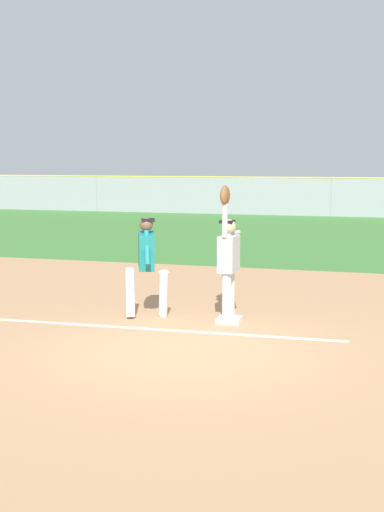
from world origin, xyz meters
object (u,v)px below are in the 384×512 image
first_base (229,320)px  baseball (228,192)px  parked_car_white (269,197)px  parked_car_blue (369,198)px  fielder (228,256)px  runner (147,260)px

first_base → baseball: 2.12m
baseball → parked_car_white: bearing=98.3°
first_base → parked_car_blue: bearing=87.1°
fielder → runner: 1.42m
baseball → parked_car_blue: bearing=87.0°
fielder → runner: bearing=6.4°
baseball → parked_car_white: 26.85m
parked_car_white → first_base: bearing=-79.5°
parked_car_white → parked_car_blue: (5.28, 0.23, 0.00)m
first_base → parked_car_white: parked_car_white is taller
runner → parked_car_blue: runner is taller
first_base → fielder: (-0.02, -0.01, 1.08)m
fielder → baseball: size_ratio=30.81×
runner → baseball: baseball is taller
first_base → parked_car_white: size_ratio=0.09×
fielder → parked_car_blue: bearing=-88.4°
first_base → runner: bearing=-177.6°
baseball → parked_car_blue: baseball is taller
first_base → runner: runner is taller
first_base → parked_car_white: 26.85m
parked_car_blue → runner: bearing=-100.7°
runner → parked_car_blue: size_ratio=0.38×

